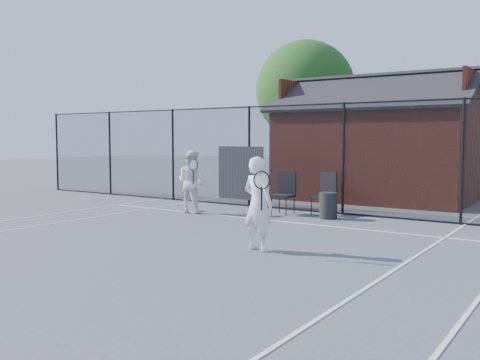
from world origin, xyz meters
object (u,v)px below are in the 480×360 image
Objects in this scene: clubhouse at (377,151)px; waste_bin at (328,206)px; player_back at (191,182)px; player_front at (258,204)px; chair_left at (283,194)px; chair_right at (323,194)px.

waste_bin is at bearing -84.26° from clubhouse.
waste_bin is (3.59, 1.09, -0.52)m from player_back.
clubhouse is 5.09m from waste_bin.
player_front is (1.06, -9.18, -0.74)m from clubhouse.
chair_left reaches higher than chair_right.
clubhouse reaches higher than player_front.
player_front reaches higher than chair_right.
clubhouse is 6.78m from player_back.
chair_right reaches higher than waste_bin.
clubhouse is at bearing 105.61° from chair_right.
player_back is at bearing -163.15° from waste_bin.
player_back is 2.56× the size of waste_bin.
chair_right is (0.12, -4.40, -1.05)m from clubhouse.
chair_left is (2.26, 1.09, -0.30)m from player_back.
player_front is 1.52× the size of chair_left.
chair_left is 1.68× the size of waste_bin.
clubhouse is 3.79× the size of player_back.
chair_right is at bearing 27.20° from chair_left.
chair_right is 1.65× the size of waste_bin.
waste_bin is at bearing -39.01° from chair_right.
player_front is at bearing -83.40° from clubhouse.
chair_left is at bearing 180.00° from waste_bin.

